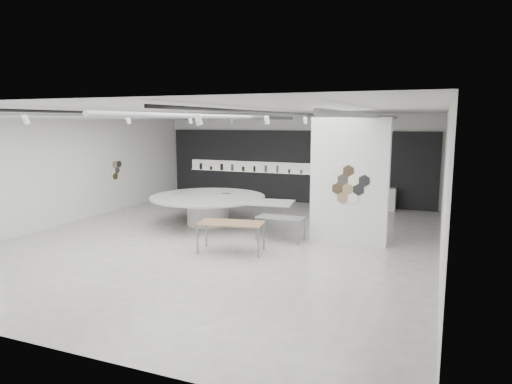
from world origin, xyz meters
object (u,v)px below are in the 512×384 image
at_px(sample_table_stone, 280,219).
at_px(display_island, 210,206).
at_px(sample_table_wood, 231,225).
at_px(partition_column, 349,181).
at_px(kitchen_counter, 375,198).

bearing_deg(sample_table_stone, display_island, 159.54).
relative_size(sample_table_wood, sample_table_stone, 1.33).
distance_m(partition_column, display_island, 4.97).
relative_size(display_island, sample_table_wood, 2.86).
xyz_separation_m(partition_column, sample_table_stone, (-1.89, -0.51, -1.15)).
distance_m(partition_column, kitchen_counter, 5.70).
height_order(display_island, kitchen_counter, kitchen_counter).
bearing_deg(sample_table_wood, display_island, 127.36).
relative_size(sample_table_wood, kitchen_counter, 1.13).
relative_size(partition_column, kitchen_counter, 2.19).
bearing_deg(partition_column, sample_table_wood, -141.79).
bearing_deg(partition_column, display_island, 173.12).
distance_m(sample_table_stone, kitchen_counter, 6.35).
bearing_deg(sample_table_stone, sample_table_wood, -116.98).
height_order(partition_column, kitchen_counter, partition_column).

